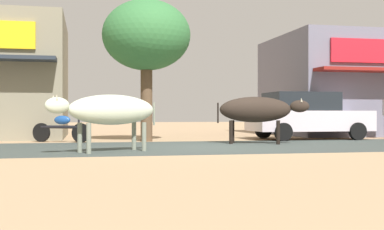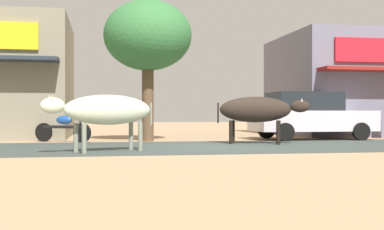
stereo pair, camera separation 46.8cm
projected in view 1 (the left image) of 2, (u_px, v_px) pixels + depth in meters
name	position (u px, v px, depth m)	size (l,w,h in m)	color
ground	(213.00, 147.00, 13.78)	(80.00, 80.00, 0.00)	tan
asphalt_road	(213.00, 147.00, 13.78)	(72.00, 5.35, 0.00)	#3D4643
storefront_right_club	(372.00, 86.00, 22.25)	(8.63, 6.50, 4.19)	slate
roadside_tree	(146.00, 36.00, 16.41)	(2.86, 2.86, 4.59)	brown
parked_hatchback_car	(306.00, 115.00, 17.75)	(4.17, 2.05, 1.64)	silver
parked_motorcycle	(62.00, 127.00, 15.90)	(1.80, 1.03, 1.05)	black
cow_near_brown	(110.00, 110.00, 11.88)	(2.70, 1.61, 1.35)	beige
cow_far_dark	(257.00, 110.00, 15.09)	(2.64, 1.46, 1.40)	#2D241D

